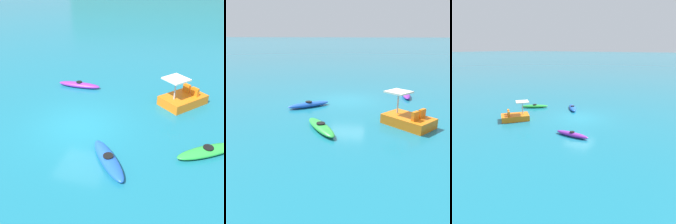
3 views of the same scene
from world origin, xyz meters
The scene contains 5 objects.
ground_plane centered at (0.00, 0.00, 0.00)m, with size 600.00×600.00×0.00m, color #19728C.
kayak_green centered at (5.87, -0.68, 0.16)m, with size 2.74×2.13×0.37m.
kayak_blue centered at (2.07, -2.26, 0.16)m, with size 2.15×2.59×0.37m.
kayak_purple centered at (-1.60, 4.23, 0.16)m, with size 2.65×0.60×0.37m.
pedal_boat_orange centered at (4.65, 3.58, 0.34)m, with size 2.71×2.79×1.68m.
Camera 1 is at (4.47, -10.66, 7.26)m, focal length 45.21 mm.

